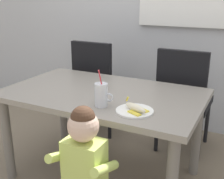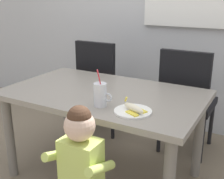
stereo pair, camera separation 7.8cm
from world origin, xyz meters
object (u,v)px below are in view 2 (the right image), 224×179
(dining_chair_right, at_px, (186,96))
(snack_plate, at_px, (133,111))
(dining_chair_left, at_px, (102,82))
(toddler_standing, at_px, (81,159))
(peeled_banana, at_px, (134,108))
(milk_cup, at_px, (100,96))
(dining_table, at_px, (104,103))

(dining_chair_right, height_order, snack_plate, dining_chair_right)
(dining_chair_left, height_order, toddler_standing, dining_chair_left)
(snack_plate, relative_size, peeled_banana, 1.33)
(dining_chair_right, xyz_separation_m, milk_cup, (-0.31, -0.92, 0.23))
(snack_plate, bearing_deg, dining_table, 145.21)
(toddler_standing, height_order, snack_plate, toddler_standing)
(dining_chair_right, bearing_deg, peeled_banana, 85.47)
(dining_chair_right, bearing_deg, snack_plate, 84.74)
(dining_chair_left, xyz_separation_m, snack_plate, (0.79, -0.93, 0.17))
(dining_table, xyz_separation_m, milk_cup, (0.13, -0.25, 0.16))
(dining_table, xyz_separation_m, toddler_standing, (0.21, -0.59, -0.09))
(dining_chair_left, relative_size, peeled_banana, 5.56)
(dining_table, height_order, snack_plate, snack_plate)
(toddler_standing, xyz_separation_m, peeled_banana, (0.16, 0.33, 0.21))
(snack_plate, bearing_deg, toddler_standing, -113.94)
(peeled_banana, bearing_deg, dining_chair_right, 85.47)
(dining_chair_right, xyz_separation_m, snack_plate, (-0.08, -0.91, 0.17))
(milk_cup, height_order, snack_plate, milk_cup)
(dining_chair_left, distance_m, toddler_standing, 1.42)
(dining_chair_left, xyz_separation_m, toddler_standing, (0.64, -1.27, -0.02))
(dining_table, xyz_separation_m, snack_plate, (0.36, -0.25, 0.10))
(dining_chair_right, xyz_separation_m, toddler_standing, (-0.23, -1.25, -0.02))
(dining_table, height_order, dining_chair_left, dining_chair_left)
(dining_table, xyz_separation_m, peeled_banana, (0.37, -0.26, 0.12))
(peeled_banana, bearing_deg, toddler_standing, -116.14)
(dining_chair_right, relative_size, toddler_standing, 1.15)
(toddler_standing, bearing_deg, dining_table, 109.25)
(dining_chair_left, bearing_deg, milk_cup, 121.11)
(toddler_standing, height_order, milk_cup, milk_cup)
(dining_chair_left, distance_m, milk_cup, 1.12)
(toddler_standing, bearing_deg, peeled_banana, 63.86)
(milk_cup, xyz_separation_m, snack_plate, (0.22, 0.01, -0.06))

